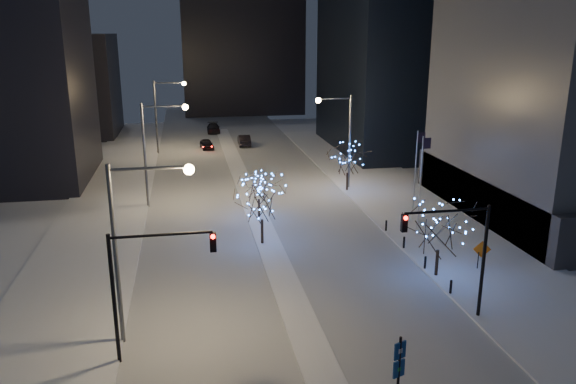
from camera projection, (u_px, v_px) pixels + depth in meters
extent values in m
plane|color=silver|center=(309.00, 343.00, 30.62)|extent=(160.00, 160.00, 0.00)
cube|color=#A9AFB8|center=(243.00, 181.00, 63.70)|extent=(20.00, 130.00, 0.02)
cube|color=silver|center=(247.00, 192.00, 58.96)|extent=(2.00, 80.00, 0.15)
cube|color=silver|center=(420.00, 214.00, 52.12)|extent=(10.00, 90.00, 0.15)
cube|color=silver|center=(95.00, 233.00, 47.07)|extent=(8.00, 90.00, 0.15)
cube|color=black|center=(57.00, 85.00, 90.06)|extent=(18.00, 16.00, 16.00)
cube|color=black|center=(240.00, 7.00, 112.84)|extent=(24.00, 14.00, 42.00)
cylinder|color=#595E66|center=(116.00, 257.00, 29.39)|extent=(0.24, 0.24, 10.00)
cylinder|color=#595E66|center=(149.00, 168.00, 28.44)|extent=(4.00, 0.16, 0.16)
sphere|color=#F0C178|center=(189.00, 169.00, 28.83)|extent=(0.56, 0.56, 0.56)
cylinder|color=#595E66|center=(145.00, 156.00, 53.03)|extent=(0.24, 0.24, 10.00)
cylinder|color=#595E66|center=(163.00, 106.00, 52.08)|extent=(4.00, 0.16, 0.16)
sphere|color=#F0C178|center=(185.00, 107.00, 52.47)|extent=(0.56, 0.56, 0.56)
cylinder|color=#595E66|center=(156.00, 118.00, 76.66)|extent=(0.24, 0.24, 10.00)
cylinder|color=#595E66|center=(169.00, 83.00, 75.71)|extent=(4.00, 0.16, 0.16)
sphere|color=#F0C178|center=(184.00, 84.00, 76.10)|extent=(0.56, 0.56, 0.56)
cylinder|color=#595E66|center=(350.00, 143.00, 59.51)|extent=(0.24, 0.24, 10.00)
cylinder|color=#595E66|center=(335.00, 99.00, 57.91)|extent=(3.50, 0.16, 0.16)
sphere|color=#F0C178|center=(318.00, 100.00, 57.65)|extent=(0.56, 0.56, 0.56)
cylinder|color=black|center=(114.00, 300.00, 27.92)|extent=(0.20, 0.20, 7.00)
cylinder|color=black|center=(161.00, 235.00, 27.44)|extent=(5.00, 0.14, 0.14)
cube|color=black|center=(213.00, 242.00, 28.03)|extent=(0.32, 0.28, 1.00)
sphere|color=#FF0C05|center=(213.00, 237.00, 27.76)|extent=(0.22, 0.22, 0.22)
cylinder|color=black|center=(483.00, 263.00, 32.43)|extent=(0.20, 0.20, 7.00)
cylinder|color=black|center=(447.00, 211.00, 31.08)|extent=(5.00, 0.14, 0.14)
cube|color=black|center=(404.00, 223.00, 30.80)|extent=(0.32, 0.28, 1.00)
sphere|color=#FF0C05|center=(406.00, 218.00, 30.53)|extent=(0.22, 0.22, 0.22)
cylinder|color=silver|center=(420.00, 183.00, 46.86)|extent=(0.10, 0.10, 8.00)
cube|color=black|center=(427.00, 143.00, 45.98)|extent=(0.70, 0.03, 0.90)
cylinder|color=silver|center=(415.00, 176.00, 49.33)|extent=(0.10, 0.10, 8.00)
cube|color=black|center=(421.00, 138.00, 48.45)|extent=(0.70, 0.03, 0.90)
cylinder|color=black|center=(451.00, 287.00, 36.01)|extent=(0.16, 0.16, 0.90)
cylinder|color=black|center=(425.00, 262.00, 39.79)|extent=(0.16, 0.16, 0.90)
cylinder|color=black|center=(404.00, 242.00, 43.57)|extent=(0.16, 0.16, 0.90)
cylinder|color=black|center=(386.00, 226.00, 47.36)|extent=(0.16, 0.16, 0.90)
imported|color=black|center=(207.00, 144.00, 80.99)|extent=(2.14, 4.26, 1.39)
imported|color=black|center=(244.00, 140.00, 83.39)|extent=(1.80, 4.90, 1.60)
imported|color=black|center=(213.00, 128.00, 93.92)|extent=(2.19, 5.18, 1.49)
cylinder|color=black|center=(262.00, 231.00, 44.44)|extent=(0.22, 0.22, 1.96)
cylinder|color=black|center=(259.00, 208.00, 50.85)|extent=(0.22, 0.22, 1.64)
cylinder|color=black|center=(437.00, 263.00, 38.59)|extent=(0.22, 0.22, 1.83)
cylinder|color=black|center=(347.00, 181.00, 59.39)|extent=(0.22, 0.22, 1.86)
cylinder|color=black|center=(399.00, 373.00, 24.93)|extent=(0.12, 0.12, 3.56)
cube|color=navy|center=(400.00, 350.00, 24.62)|extent=(0.62, 0.31, 0.81)
cube|color=navy|center=(399.00, 369.00, 24.88)|extent=(0.62, 0.31, 0.81)
cylinder|color=black|center=(478.00, 260.00, 39.75)|extent=(0.07, 0.07, 1.22)
cylinder|color=black|center=(484.00, 260.00, 39.83)|extent=(0.07, 0.07, 1.22)
cube|color=#E25F0B|center=(482.00, 249.00, 39.56)|extent=(1.22, 0.37, 1.25)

